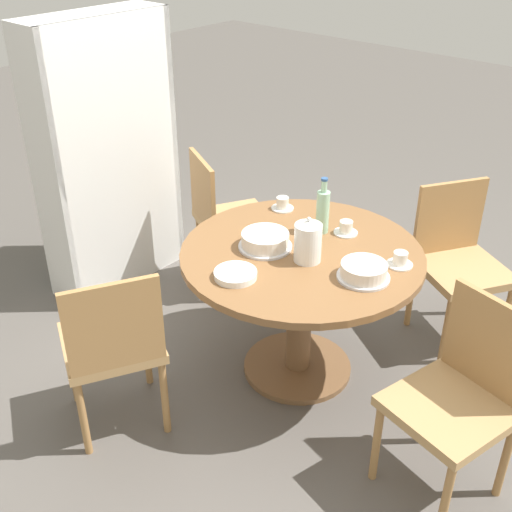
{
  "coord_description": "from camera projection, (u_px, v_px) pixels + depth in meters",
  "views": [
    {
      "loc": [
        -2.1,
        -1.56,
        2.2
      ],
      "look_at": [
        0.0,
        0.29,
        0.57
      ],
      "focal_mm": 45.0,
      "sensor_mm": 36.0,
      "label": 1
    }
  ],
  "objects": [
    {
      "name": "ground_plane",
      "position": [
        297.0,
        368.0,
        3.35
      ],
      "size": [
        14.0,
        14.0,
        0.0
      ],
      "primitive_type": "plane",
      "color": "#56514C"
    },
    {
      "name": "plate_stack",
      "position": [
        235.0,
        274.0,
        2.79
      ],
      "size": [
        0.19,
        0.19,
        0.03
      ],
      "color": "white",
      "rests_on": "dining_table"
    },
    {
      "name": "coffee_pot",
      "position": [
        308.0,
        241.0,
        2.88
      ],
      "size": [
        0.13,
        0.13,
        0.22
      ],
      "color": "white",
      "rests_on": "dining_table"
    },
    {
      "name": "cake_main",
      "position": [
        265.0,
        241.0,
        3.01
      ],
      "size": [
        0.25,
        0.25,
        0.08
      ],
      "color": "silver",
      "rests_on": "dining_table"
    },
    {
      "name": "bookshelf",
      "position": [
        110.0,
        160.0,
        3.75
      ],
      "size": [
        0.85,
        0.28,
        1.62
      ],
      "rotation": [
        0.0,
        0.0,
        3.14
      ],
      "color": "silver",
      "rests_on": "ground_plane"
    },
    {
      "name": "chair_c",
      "position": [
        113.0,
        344.0,
        2.78
      ],
      "size": [
        0.57,
        0.57,
        0.86
      ],
      "rotation": [
        0.0,
        0.0,
        8.95
      ],
      "color": "#A87A47",
      "rests_on": "ground_plane"
    },
    {
      "name": "water_bottle",
      "position": [
        323.0,
        210.0,
        3.11
      ],
      "size": [
        0.06,
        0.06,
        0.29
      ],
      "color": "#99C6A3",
      "rests_on": "dining_table"
    },
    {
      "name": "cup_a",
      "position": [
        346.0,
        229.0,
        3.14
      ],
      "size": [
        0.12,
        0.12,
        0.07
      ],
      "color": "silver",
      "rests_on": "dining_table"
    },
    {
      "name": "dining_table",
      "position": [
        301.0,
        281.0,
        3.08
      ],
      "size": [
        1.15,
        1.15,
        0.71
      ],
      "color": "brown",
      "rests_on": "ground_plane"
    },
    {
      "name": "cake_second",
      "position": [
        364.0,
        271.0,
        2.78
      ],
      "size": [
        0.23,
        0.23,
        0.07
      ],
      "color": "silver",
      "rests_on": "dining_table"
    },
    {
      "name": "chair_a",
      "position": [
        458.0,
        259.0,
        3.41
      ],
      "size": [
        0.58,
        0.58,
        0.86
      ],
      "rotation": [
        0.0,
        0.0,
        5.74
      ],
      "color": "#A87A47",
      "rests_on": "ground_plane"
    },
    {
      "name": "chair_b",
      "position": [
        226.0,
        217.0,
        3.84
      ],
      "size": [
        0.56,
        0.56,
        0.86
      ],
      "rotation": [
        0.0,
        0.0,
        7.38
      ],
      "color": "#A87A47",
      "rests_on": "ground_plane"
    },
    {
      "name": "cup_b",
      "position": [
        282.0,
        204.0,
        3.37
      ],
      "size": [
        0.12,
        0.12,
        0.07
      ],
      "color": "silver",
      "rests_on": "dining_table"
    },
    {
      "name": "chair_d",
      "position": [
        460.0,
        396.0,
        2.5
      ],
      "size": [
        0.51,
        0.51,
        0.86
      ],
      "rotation": [
        0.0,
        0.0,
        10.76
      ],
      "color": "#A87A47",
      "rests_on": "ground_plane"
    },
    {
      "name": "cup_c",
      "position": [
        400.0,
        260.0,
        2.87
      ],
      "size": [
        0.12,
        0.12,
        0.07
      ],
      "color": "silver",
      "rests_on": "dining_table"
    }
  ]
}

